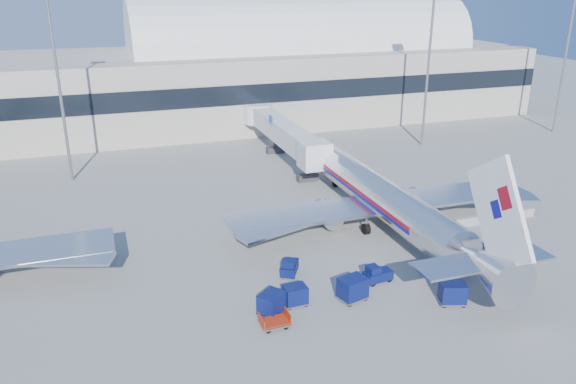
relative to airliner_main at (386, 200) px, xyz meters
name	(u,v)px	position (x,y,z in m)	size (l,w,h in m)	color
ground	(308,261)	(-10.00, -4.51, -2.93)	(260.00, 260.00, 0.00)	gray
terminal	(110,84)	(-23.60, 51.46, 4.60)	(170.00, 28.15, 21.00)	#B2AA9E
airliner_main	(386,200)	(0.00, 0.00, 0.00)	(32.00, 37.26, 12.07)	silver
jetbridge_near	(280,130)	(-2.40, 26.30, 1.00)	(4.40, 27.50, 6.25)	silver
mast_west	(55,59)	(-30.00, 25.49, 11.87)	(2.00, 1.20, 22.60)	slate
mast_east	(430,45)	(20.00, 25.49, 11.87)	(2.00, 1.20, 22.60)	slate
mast_far_east	(569,39)	(45.00, 25.49, 11.87)	(2.00, 1.20, 22.60)	slate
barrier_near	(467,221)	(8.00, -2.51, -2.48)	(3.00, 0.55, 0.90)	#9E9E96
barrier_mid	(494,217)	(11.30, -2.51, -2.48)	(3.00, 0.55, 0.90)	#9E9E96
barrier_far	(521,213)	(14.60, -2.51, -2.48)	(3.00, 0.55, 0.90)	#9E9E96
tug_lead	(377,274)	(-5.98, -9.72, -2.23)	(2.49, 1.48, 1.54)	#091147
tug_right	(483,253)	(4.57, -9.47, -2.16)	(2.70, 1.58, 1.68)	#091147
tug_left	(289,267)	(-12.34, -6.19, -2.22)	(2.20, 2.66, 1.55)	#091147
cart_train_a	(353,288)	(-9.07, -11.63, -1.92)	(2.47, 2.11, 1.88)	#091147
cart_train_b	(295,295)	(-13.49, -10.86, -2.08)	(1.86, 1.44, 1.59)	#091147
cart_train_c	(272,303)	(-15.59, -11.54, -1.99)	(2.50, 2.43, 1.75)	#091147
cart_solo_near	(453,293)	(-2.08, -14.59, -1.99)	(2.36, 2.06, 1.75)	#091147
cart_solo_far	(504,265)	(4.52, -12.30, -1.96)	(2.40, 2.07, 1.81)	#091147
cart_open_red	(275,322)	(-15.87, -13.19, -2.53)	(2.11, 1.52, 0.55)	slate
ramp_worker	(529,270)	(5.94, -13.55, -1.98)	(0.69, 0.46, 1.90)	#F1FF1A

